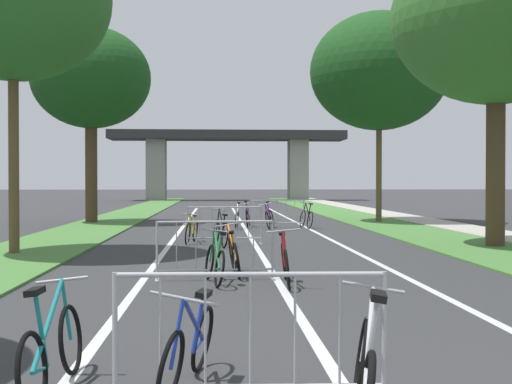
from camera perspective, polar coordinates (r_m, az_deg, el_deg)
name	(u,v)px	position (r m, az deg, el deg)	size (l,w,h in m)	color
grass_verge_left	(120,218)	(31.66, -11.81, -2.23)	(2.74, 72.29, 0.05)	#477A38
grass_verge_right	(355,217)	(32.04, 8.63, -2.18)	(2.74, 72.29, 0.05)	#477A38
sidewalk_path_right	(401,217)	(32.60, 12.55, -2.12)	(1.81, 72.29, 0.08)	#ADA89E
lane_stripe_center	(247,232)	(22.71, -0.79, -3.48)	(0.14, 41.82, 0.01)	silver
lane_stripe_right_lane	(314,231)	(22.94, 5.11, -3.44)	(0.14, 41.82, 0.01)	silver
lane_stripe_left_lane	(179,232)	(22.72, -6.73, -3.48)	(0.14, 41.82, 0.01)	silver
overpass_bridge	(228,149)	(61.54, -2.49, 3.74)	(21.99, 4.02, 6.51)	#2D2D30
tree_left_pine_far	(91,79)	(28.60, -14.20, 9.56)	(4.98, 4.98, 8.22)	#4C3823
tree_right_cypress_far	(496,17)	(18.83, 20.22, 14.16)	(5.47, 5.47, 8.43)	#4C3823
tree_right_oak_near	(379,72)	(28.75, 10.69, 10.28)	(5.89, 5.89, 8.95)	brown
crowd_barrier_nearest	(250,343)	(5.06, -0.51, -12.99)	(2.11, 0.52, 1.05)	#ADADB2
crowd_barrier_second	(215,251)	(11.56, -3.57, -5.15)	(2.11, 0.55, 1.05)	#ADADB2
crowd_barrier_third	(224,226)	(18.12, -2.78, -2.96)	(2.10, 0.49, 1.05)	#ADADB2
crowd_barrier_fourth	(277,214)	(24.81, 1.84, -1.93)	(2.11, 0.53, 1.05)	#ADADB2
bicycle_purple_0	(248,217)	(25.14, -0.72, -2.19)	(0.51, 1.72, 1.02)	black
bicycle_black_1	(221,232)	(17.59, -3.10, -3.52)	(0.49, 1.75, 1.01)	black
bicycle_yellow_2	(192,231)	(18.62, -5.62, -3.38)	(0.43, 1.69, 0.87)	black
bicycle_orange_3	(234,255)	(12.16, -1.93, -5.55)	(0.54, 1.64, 0.96)	black
bicycle_teal_4	(53,350)	(5.73, -17.32, -12.99)	(0.46, 1.67, 0.91)	black
bicycle_white_5	(237,218)	(24.14, -1.70, -2.32)	(0.54, 1.71, 1.00)	black
bicycle_silver_6	(364,376)	(4.75, 9.37, -15.56)	(0.66, 1.70, 1.02)	black
bicycle_red_7	(285,262)	(11.09, 2.56, -6.15)	(0.55, 1.76, 0.98)	black
bicycle_green_8	(215,263)	(11.18, -3.61, -6.16)	(0.50, 1.58, 0.92)	black
bicycle_blue_9	(189,347)	(5.62, -5.86, -13.33)	(0.53, 1.57, 0.89)	black
bicycle_purple_10	(269,218)	(24.42, 1.19, -2.28)	(0.73, 1.63, 1.00)	black
bicycle_black_11	(307,218)	(24.55, 4.43, -2.27)	(0.45, 1.68, 0.98)	black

